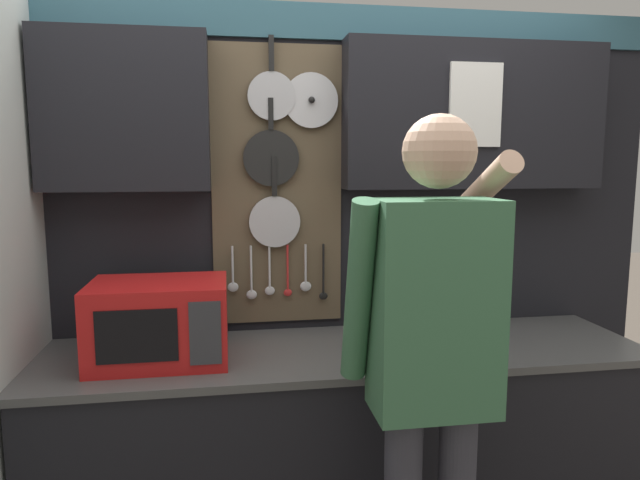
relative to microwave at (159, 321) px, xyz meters
name	(u,v)px	position (x,y,z in m)	size (l,w,h in m)	color
base_cabinet_counter	(346,452)	(0.73, 0.03, -0.61)	(2.43, 0.65, 0.90)	black
back_wall_unit	(339,206)	(0.75, 0.32, 0.40)	(3.00, 0.22, 2.32)	black
microwave	(159,321)	(0.00, 0.00, 0.00)	(0.51, 0.37, 0.31)	red
knife_block	(394,322)	(0.92, 0.00, -0.05)	(0.11, 0.15, 0.29)	brown
utensil_crock	(462,327)	(1.22, 0.00, -0.08)	(0.12, 0.12, 0.33)	white
person	(432,348)	(0.88, -0.54, 0.03)	(0.54, 0.65, 1.79)	#383842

